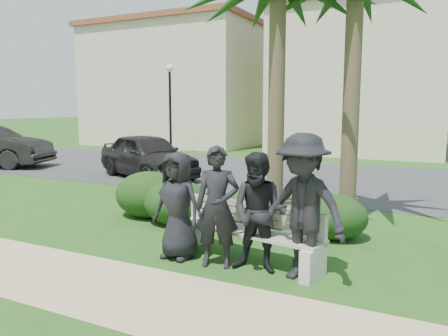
{
  "coord_description": "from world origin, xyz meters",
  "views": [
    {
      "loc": [
        2.81,
        -5.82,
        2.24
      ],
      "look_at": [
        -0.6,
        1.0,
        1.19
      ],
      "focal_mm": 35.0,
      "sensor_mm": 36.0,
      "label": 1
    }
  ],
  "objects": [
    {
      "name": "man_a",
      "position": [
        -0.64,
        -0.45,
        0.8
      ],
      "size": [
        0.82,
        0.56,
        1.61
      ],
      "primitive_type": "imported",
      "rotation": [
        0.0,
        0.0,
        -0.07
      ],
      "color": "black",
      "rests_on": "ground"
    },
    {
      "name": "man_b",
      "position": [
        0.05,
        -0.5,
        0.86
      ],
      "size": [
        0.72,
        0.58,
        1.72
      ],
      "primitive_type": "imported",
      "rotation": [
        0.0,
        0.0,
        0.3
      ],
      "color": "black",
      "rests_on": "ground"
    },
    {
      "name": "stucco_bldg_right",
      "position": [
        -1.0,
        18.0,
        3.66
      ],
      "size": [
        8.4,
        8.4,
        7.3
      ],
      "color": "beige",
      "rests_on": "ground"
    },
    {
      "name": "hedge_a",
      "position": [
        -2.55,
        1.44,
        0.48
      ],
      "size": [
        1.48,
        1.23,
        0.97
      ],
      "primitive_type": "ellipsoid",
      "color": "black",
      "rests_on": "ground"
    },
    {
      "name": "man_d",
      "position": [
        1.26,
        -0.44,
        0.96
      ],
      "size": [
        1.39,
        1.02,
        1.93
      ],
      "primitive_type": "imported",
      "rotation": [
        0.0,
        0.0,
        -0.27
      ],
      "color": "black",
      "rests_on": "ground"
    },
    {
      "name": "hedge_c",
      "position": [
        -0.3,
        1.64,
        0.38
      ],
      "size": [
        1.16,
        0.96,
        0.76
      ],
      "primitive_type": "ellipsoid",
      "color": "black",
      "rests_on": "ground"
    },
    {
      "name": "stucco_bldg_left",
      "position": [
        -12.0,
        18.0,
        3.66
      ],
      "size": [
        10.4,
        8.4,
        7.3
      ],
      "color": "beige",
      "rests_on": "ground"
    },
    {
      "name": "footpath",
      "position": [
        0.0,
        -1.8,
        0.0
      ],
      "size": [
        30.0,
        1.6,
        0.01
      ],
      "primitive_type": "cube",
      "color": "tan",
      "rests_on": "ground"
    },
    {
      "name": "hedge_e",
      "position": [
        1.18,
        1.6,
        0.4
      ],
      "size": [
        1.23,
        1.02,
        0.8
      ],
      "primitive_type": "ellipsoid",
      "color": "black",
      "rests_on": "ground"
    },
    {
      "name": "park_bench",
      "position": [
        0.32,
        -0.13,
        0.37
      ],
      "size": [
        2.42,
        0.92,
        0.82
      ],
      "rotation": [
        0.0,
        0.0,
        -0.17
      ],
      "color": "#ABA290",
      "rests_on": "ground"
    },
    {
      "name": "man_c",
      "position": [
        0.65,
        -0.43,
        0.83
      ],
      "size": [
        0.84,
        0.68,
        1.65
      ],
      "primitive_type": "imported",
      "rotation": [
        0.0,
        0.0,
        0.07
      ],
      "color": "black",
      "rests_on": "ground"
    },
    {
      "name": "ground",
      "position": [
        0.0,
        0.0,
        0.0
      ],
      "size": [
        160.0,
        160.0,
        0.0
      ],
      "primitive_type": "plane",
      "color": "#1D4F16",
      "rests_on": "ground"
    },
    {
      "name": "asphalt_street",
      "position": [
        0.0,
        8.0,
        0.0
      ],
      "size": [
        160.0,
        8.0,
        0.01
      ],
      "primitive_type": "cube",
      "color": "#2D2D30",
      "rests_on": "ground"
    },
    {
      "name": "hedge_b",
      "position": [
        -1.7,
        1.18,
        0.44
      ],
      "size": [
        1.36,
        1.12,
        0.89
      ],
      "primitive_type": "ellipsoid",
      "color": "black",
      "rests_on": "ground"
    },
    {
      "name": "car_a",
      "position": [
        -5.63,
        5.55,
        0.72
      ],
      "size": [
        4.52,
        3.29,
        1.43
      ],
      "primitive_type": "imported",
      "rotation": [
        0.0,
        0.0,
        1.14
      ],
      "color": "black",
      "rests_on": "ground"
    },
    {
      "name": "street_lamp",
      "position": [
        -9.0,
        12.0,
        2.94
      ],
      "size": [
        0.36,
        0.36,
        4.29
      ],
      "color": "black",
      "rests_on": "ground"
    }
  ]
}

